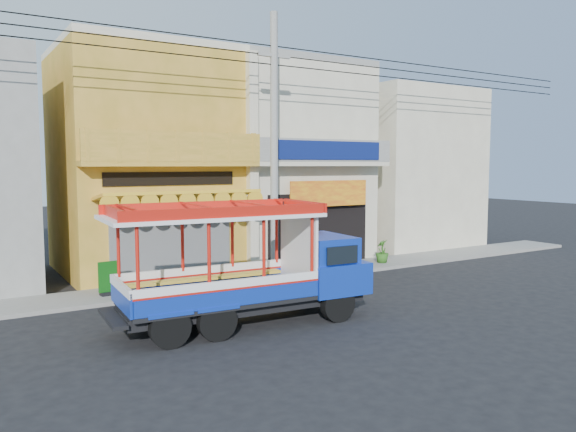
% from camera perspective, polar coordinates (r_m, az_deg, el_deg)
% --- Properties ---
extents(ground, '(90.00, 90.00, 0.00)m').
position_cam_1_polar(ground, '(17.19, 7.17, -8.31)').
color(ground, black).
rests_on(ground, ground).
extents(sidewalk, '(30.00, 2.00, 0.12)m').
position_cam_1_polar(sidewalk, '(20.37, 0.06, -5.95)').
color(sidewalk, slate).
rests_on(sidewalk, ground).
extents(shophouse_left, '(6.00, 7.50, 8.24)m').
position_cam_1_polar(shophouse_left, '(21.94, -14.48, 5.32)').
color(shophouse_left, '#A38324').
rests_on(shophouse_left, ground).
extents(shophouse_right, '(6.00, 6.75, 8.24)m').
position_cam_1_polar(shophouse_right, '(24.41, -0.84, 5.46)').
color(shophouse_right, beige).
rests_on(shophouse_right, ground).
extents(party_pilaster, '(0.35, 0.30, 8.00)m').
position_cam_1_polar(party_pilaster, '(20.22, -3.63, 5.19)').
color(party_pilaster, beige).
rests_on(party_pilaster, ground).
extents(filler_building_right, '(6.00, 6.00, 7.60)m').
position_cam_1_polar(filler_building_right, '(28.66, 11.27, 4.72)').
color(filler_building_right, beige).
rests_on(filler_building_right, ground).
extents(utility_pole, '(28.00, 0.26, 9.00)m').
position_cam_1_polar(utility_pole, '(18.97, -1.02, 8.32)').
color(utility_pole, gray).
rests_on(utility_pole, ground).
extents(songthaew_truck, '(6.70, 2.53, 3.08)m').
position_cam_1_polar(songthaew_truck, '(14.27, -2.72, -4.99)').
color(songthaew_truck, black).
rests_on(songthaew_truck, ground).
extents(green_sign, '(0.67, 0.36, 1.02)m').
position_cam_1_polar(green_sign, '(17.73, -17.67, -6.29)').
color(green_sign, black).
rests_on(green_sign, sidewalk).
extents(potted_plant_b, '(0.70, 0.73, 1.03)m').
position_cam_1_polar(potted_plant_b, '(21.82, 6.69, -3.71)').
color(potted_plant_b, '#2B5F1B').
rests_on(potted_plant_b, sidewalk).
extents(potted_plant_c, '(0.69, 0.69, 0.93)m').
position_cam_1_polar(potted_plant_c, '(22.67, 9.54, -3.53)').
color(potted_plant_c, '#2B5F1B').
rests_on(potted_plant_c, sidewalk).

